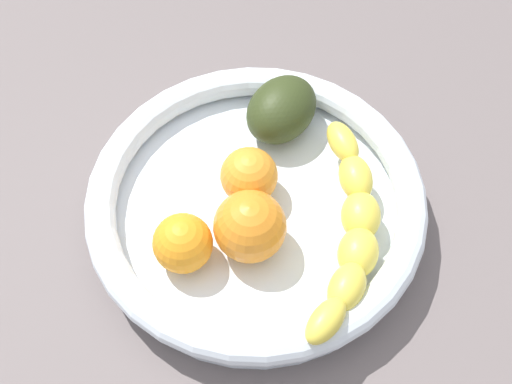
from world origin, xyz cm
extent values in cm
cube|color=#645A59|center=(0.00, 0.00, 1.50)|extent=(120.00, 120.00, 3.00)
cylinder|color=white|center=(0.00, 0.00, 4.18)|extent=(30.34, 30.34, 2.35)
torus|color=white|center=(0.00, 0.00, 6.82)|extent=(32.40, 32.40, 2.94)
ellipsoid|color=yellow|center=(11.97, 7.57, 8.70)|extent=(5.49, 4.62, 2.58)
ellipsoid|color=yellow|center=(8.41, 9.10, 8.15)|extent=(5.57, 4.44, 3.13)
ellipsoid|color=yellow|center=(4.62, 9.88, 7.61)|extent=(5.19, 4.15, 3.69)
ellipsoid|color=yellow|center=(0.75, 9.87, 7.61)|extent=(5.21, 4.18, 3.69)
ellipsoid|color=yellow|center=(-3.04, 9.07, 8.15)|extent=(5.57, 4.47, 3.13)
ellipsoid|color=yellow|center=(-6.59, 7.52, 8.70)|extent=(5.49, 4.63, 2.58)
sphere|color=orange|center=(3.91, -0.38, 8.69)|extent=(6.68, 6.68, 6.68)
sphere|color=orange|center=(-1.86, -0.93, 8.11)|extent=(5.52, 5.52, 5.52)
sphere|color=orange|center=(6.14, -5.76, 8.10)|extent=(5.49, 5.49, 5.49)
ellipsoid|color=#2E3A19|center=(-10.15, 1.14, 8.18)|extent=(10.26, 9.47, 5.65)
camera|label=1|loc=(36.69, 5.18, 67.11)|focal=52.53mm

